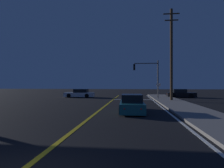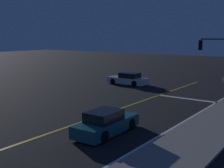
{
  "view_description": "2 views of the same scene",
  "coord_description": "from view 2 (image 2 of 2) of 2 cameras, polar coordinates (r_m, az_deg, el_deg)",
  "views": [
    {
      "loc": [
        2.64,
        -3.13,
        2.07
      ],
      "look_at": [
        0.38,
        17.27,
        2.11
      ],
      "focal_mm": 30.07,
      "sensor_mm": 36.0,
      "label": 1
    },
    {
      "loc": [
        12.32,
        -1.88,
        5.44
      ],
      "look_at": [
        -1.24,
        16.72,
        1.7
      ],
      "focal_mm": 47.39,
      "sensor_mm": 36.0,
      "label": 2
    }
  ],
  "objects": [
    {
      "name": "stop_bar",
      "position": [
        26.76,
        14.36,
        -2.78
      ],
      "size": [
        5.5,
        0.5,
        0.01
      ],
      "primitive_type": "cube",
      "color": "white",
      "rests_on": "ground"
    },
    {
      "name": "sidewalk_right",
      "position": [
        15.77,
        14.81,
        -10.97
      ],
      "size": [
        3.2,
        43.22,
        0.15
      ],
      "primitive_type": "cube",
      "color": "gray",
      "rests_on": "ground"
    },
    {
      "name": "car_parked_curb_white",
      "position": [
        33.69,
        3.12,
        0.93
      ],
      "size": [
        4.69,
        1.94,
        1.34
      ],
      "rotation": [
        0.0,
        0.0,
        1.58
      ],
      "color": "silver",
      "rests_on": "ground"
    },
    {
      "name": "lane_line_edge_right",
      "position": [
        16.5,
        8.72,
        -10.1
      ],
      "size": [
        0.16,
        40.82,
        0.01
      ],
      "primitive_type": "cube",
      "color": "white",
      "rests_on": "ground"
    },
    {
      "name": "car_side_waiting_teal",
      "position": [
        16.82,
        -1.16,
        -7.56
      ],
      "size": [
        1.92,
        4.53,
        1.34
      ],
      "rotation": [
        0.0,
        0.0,
        0.03
      ],
      "color": "#195960",
      "rests_on": "ground"
    },
    {
      "name": "traffic_signal_near_right",
      "position": [
        27.73,
        20.76,
        5.06
      ],
      "size": [
        3.66,
        0.28,
        5.58
      ],
      "rotation": [
        0.0,
        0.0,
        3.14
      ],
      "color": "#38383D",
      "rests_on": "ground"
    },
    {
      "name": "lane_line_center",
      "position": [
        19.34,
        -5.32,
        -7.13
      ],
      "size": [
        0.2,
        40.82,
        0.01
      ],
      "primitive_type": "cube",
      "color": "gold",
      "rests_on": "ground"
    }
  ]
}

